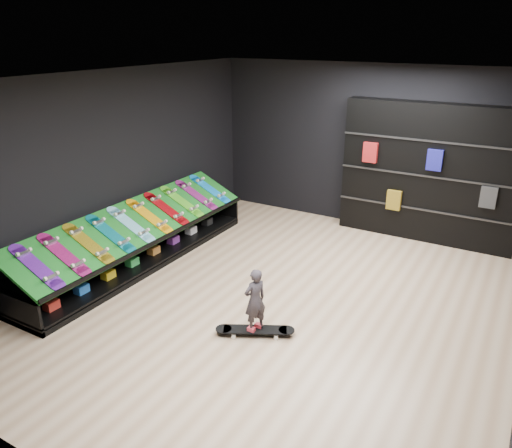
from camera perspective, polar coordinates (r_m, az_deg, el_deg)
The scene contains 20 objects.
floor at distance 7.03m, azimuth 2.74°, elevation -8.89°, with size 6.00×7.00×0.01m, color tan.
ceiling at distance 6.09m, azimuth 3.25°, elevation 16.28°, with size 6.00×7.00×0.01m, color white.
wall_back at distance 9.55m, azimuth 12.79°, elevation 8.52°, with size 6.00×0.02×3.00m, color black.
wall_front at distance 3.92m, azimuth -21.77°, elevation -11.65°, with size 6.00×0.02×3.00m, color black.
wall_left at distance 8.16m, azimuth -16.20°, elevation 6.05°, with size 0.02×7.00×3.00m, color black.
display_rack at distance 8.26m, azimuth -13.12°, elevation -2.68°, with size 0.90×4.50×0.50m, color black, non-canonical shape.
turf_ramp at distance 8.05m, azimuth -13.13°, elevation 0.24°, with size 1.00×4.50×0.04m, color #0E5B15.
back_shelving at distance 9.18m, azimuth 19.18°, elevation 5.45°, with size 3.01×0.35×2.41m, color black.
floor_skateboard at distance 6.31m, azimuth -0.11°, elevation -12.20°, with size 0.98×0.22×0.09m, color black, non-canonical shape.
child at distance 6.16m, azimuth -0.11°, elevation -9.98°, with size 0.19×0.13×0.49m, color black.
display_board_0 at distance 6.90m, azimuth -23.77°, elevation -4.50°, with size 0.98×0.22×0.09m, color purple, non-canonical shape.
display_board_1 at distance 7.13m, azimuth -21.10°, elevation -3.29°, with size 0.98×0.22×0.09m, color #E5198C, non-canonical shape.
display_board_2 at distance 7.37m, azimuth -18.61°, elevation -2.14°, with size 0.98×0.22×0.09m, color yellow, non-canonical shape.
display_board_3 at distance 7.62m, azimuth -16.28°, elevation -1.07°, with size 0.98×0.22×0.09m, color #0C8C99, non-canonical shape.
display_board_4 at distance 7.90m, azimuth -14.11°, elevation -0.07°, with size 0.98×0.22×0.09m, color #0CB2E5, non-canonical shape.
display_board_5 at distance 8.18m, azimuth -12.09°, elevation 0.87°, with size 0.98×0.22×0.09m, color yellow, non-canonical shape.
display_board_6 at distance 8.48m, azimuth -10.21°, elevation 1.74°, with size 0.98×0.22×0.09m, color red, non-canonical shape.
display_board_7 at distance 8.78m, azimuth -8.45°, elevation 2.54°, with size 0.98×0.22×0.09m, color green, non-canonical shape.
display_board_8 at distance 9.10m, azimuth -6.81°, elevation 3.30°, with size 0.98×0.22×0.09m, color #2626BF, non-canonical shape.
display_board_9 at distance 9.42m, azimuth -5.28°, elevation 3.99°, with size 0.98×0.22×0.09m, color blue, non-canonical shape.
Camera 1 is at (2.76, -5.41, 3.54)m, focal length 35.00 mm.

